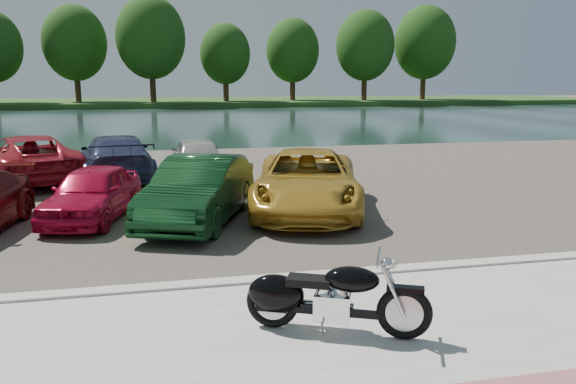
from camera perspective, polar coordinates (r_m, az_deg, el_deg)
name	(u,v)px	position (r m, az deg, el deg)	size (l,w,h in m)	color
ground	(324,339)	(7.36, 3.69, -14.66)	(200.00, 200.00, 0.00)	#595447
promenade	(349,375)	(6.49, 6.26, -17.99)	(60.00, 6.00, 0.10)	#A3A099
kerb	(290,280)	(9.11, 0.18, -8.90)	(60.00, 0.30, 0.14)	#A3A099
parking_lot	(227,184)	(17.74, -6.18, 0.85)	(60.00, 18.00, 0.04)	#413C35
river	(188,120)	(46.49, -10.17, 7.16)	(120.00, 40.00, 0.00)	#1A2F2C
far_bank	(177,102)	(78.42, -11.19, 8.96)	(120.00, 24.00, 0.60)	#28491A
far_trees	(212,45)	(72.53, -7.73, 14.58)	(70.25, 10.68, 12.52)	#3C2516
motorcycle	(320,297)	(7.13, 3.22, -10.57)	(2.19, 1.17, 1.05)	black
car_4	(93,193)	(13.66, -19.24, -0.09)	(1.48, 3.69, 1.26)	#B90C33
car_5	(199,190)	(12.79, -9.00, 0.18)	(1.57, 4.50, 1.48)	#0E3417
car_6	(307,181)	(13.70, 1.94, 1.09)	(2.48, 5.38, 1.50)	gold
car_10	(29,159)	(19.47, -24.83, 3.10)	(2.49, 5.39, 1.50)	#A61B27
car_11	(117,158)	(18.65, -17.02, 3.32)	(2.09, 5.14, 1.49)	navy
car_12	(196,156)	(19.09, -9.28, 3.61)	(1.58, 3.93, 1.34)	#B5B5B0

